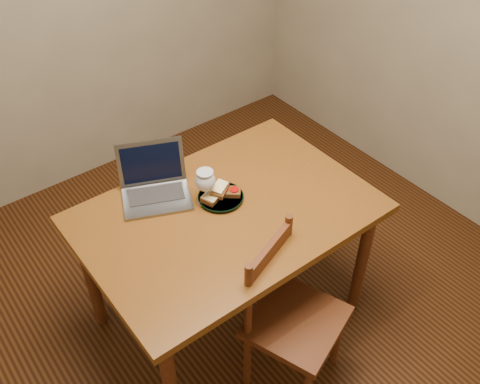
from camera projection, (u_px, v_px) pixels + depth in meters
floor at (238, 309)px, 2.91m from camera, size 3.20×3.20×0.02m
table at (227, 224)px, 2.46m from camera, size 1.30×0.90×0.74m
chair at (292, 312)px, 2.33m from camera, size 0.50×0.49×0.43m
plate at (221, 198)px, 2.46m from camera, size 0.21×0.21×0.02m
sandwich_cheese at (213, 195)px, 2.43m from camera, size 0.13×0.10×0.03m
sandwich_tomato at (229, 191)px, 2.46m from camera, size 0.12×0.12×0.03m
sandwich_top at (220, 189)px, 2.43m from camera, size 0.12×0.11×0.03m
milk_glass at (206, 187)px, 2.39m from camera, size 0.09×0.09×0.18m
laptop at (154, 182)px, 2.47m from camera, size 0.40×0.38×0.22m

